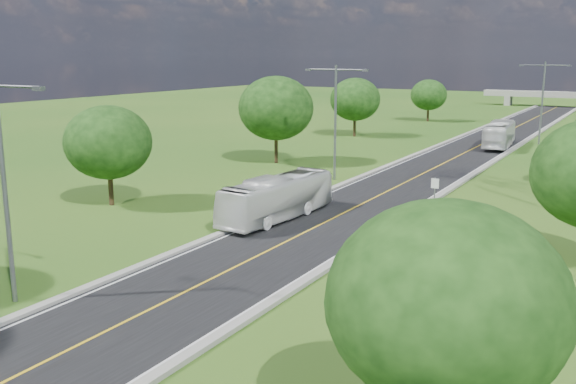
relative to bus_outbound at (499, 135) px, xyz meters
name	(u,v)px	position (x,y,z in m)	size (l,w,h in m)	color
ground	(449,161)	(-2.32, -12.58, -1.56)	(260.00, 260.00, 0.00)	#235317
road	(464,153)	(-2.32, -6.58, -1.53)	(8.00, 150.00, 0.06)	black
curb_left	(427,150)	(-6.57, -6.58, -1.45)	(0.50, 150.00, 0.22)	gray
curb_right	(503,155)	(1.93, -6.58, -1.45)	(0.50, 150.00, 0.22)	gray
speed_limit_sign	(435,189)	(2.88, -34.60, 0.04)	(0.55, 0.09, 2.40)	slate
overpass	(558,95)	(-2.32, 67.42, 0.85)	(30.00, 3.00, 3.20)	gray
streetlight_near_left	(3,171)	(-8.32, -60.58, 4.38)	(5.90, 0.25, 10.00)	slate
streetlight_mid_left	(335,112)	(-8.32, -27.58, 4.38)	(5.90, 0.25, 10.00)	slate
streetlight_far_right	(543,96)	(3.68, 5.42, 4.38)	(5.90, 0.25, 10.00)	slate
tree_lb	(108,142)	(-18.32, -44.58, 3.08)	(6.30, 6.30, 7.33)	black
tree_lc	(276,108)	(-17.32, -22.58, 4.02)	(7.56, 7.56, 8.79)	black
tree_ld	(355,99)	(-19.32, 1.42, 3.39)	(6.72, 6.72, 7.82)	black
tree_le	(429,95)	(-16.82, 25.42, 2.77)	(5.88, 5.88, 6.84)	black
tree_ra	(446,303)	(11.68, -62.58, 3.08)	(6.30, 6.30, 7.33)	black
bus_outbound	(499,135)	(0.00, 0.00, 0.00)	(2.52, 10.77, 3.00)	silver
bus_inbound	(277,198)	(-5.52, -42.18, -0.05)	(2.44, 10.43, 2.91)	white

